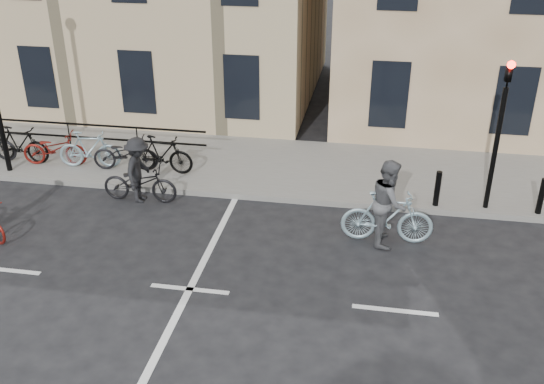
# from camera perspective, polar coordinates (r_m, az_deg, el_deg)

# --- Properties ---
(ground) EXTENTS (120.00, 120.00, 0.00)m
(ground) POSITION_cam_1_polar(r_m,az_deg,el_deg) (12.24, -7.75, -9.06)
(ground) COLOR black
(ground) RESTS_ON ground
(sidewalk) EXTENTS (46.00, 4.00, 0.15)m
(sidewalk) POSITION_cam_1_polar(r_m,az_deg,el_deg) (18.46, -14.28, 3.27)
(sidewalk) COLOR slate
(sidewalk) RESTS_ON ground
(traffic_light) EXTENTS (0.18, 0.30, 3.90)m
(traffic_light) POSITION_cam_1_polar(r_m,az_deg,el_deg) (14.83, 20.75, 6.56)
(traffic_light) COLOR black
(traffic_light) RESTS_ON sidewalk
(bollard_east) EXTENTS (0.14, 0.14, 0.90)m
(bollard_east) POSITION_cam_1_polar(r_m,az_deg,el_deg) (15.24, 15.30, 0.31)
(bollard_east) COLOR black
(bollard_east) RESTS_ON sidewalk
(bollard_west) EXTENTS (0.14, 0.14, 0.90)m
(bollard_west) POSITION_cam_1_polar(r_m,az_deg,el_deg) (15.69, 24.02, -0.36)
(bollard_west) COLOR black
(bollard_west) RESTS_ON sidewalk
(parked_bikes) EXTENTS (7.25, 1.23, 1.05)m
(parked_bikes) POSITION_cam_1_polar(r_m,az_deg,el_deg) (17.85, -18.37, 3.91)
(parked_bikes) COLOR black
(parked_bikes) RESTS_ON sidewalk
(cyclist_grey) EXTENTS (2.05, 0.98, 1.97)m
(cyclist_grey) POSITION_cam_1_polar(r_m,az_deg,el_deg) (13.54, 10.86, -1.66)
(cyclist_grey) COLOR #90AFBD
(cyclist_grey) RESTS_ON ground
(cyclist_dark) EXTENTS (1.92, 1.11, 1.70)m
(cyclist_dark) POSITION_cam_1_polar(r_m,az_deg,el_deg) (15.53, -12.39, 1.43)
(cyclist_dark) COLOR black
(cyclist_dark) RESTS_ON ground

